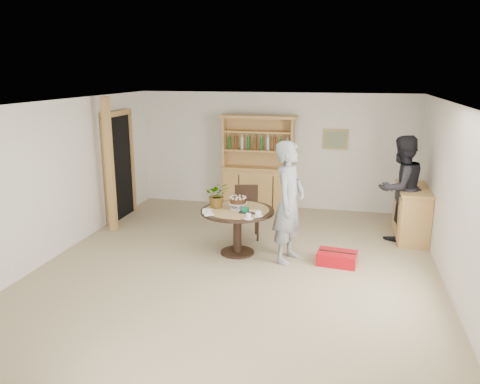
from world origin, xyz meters
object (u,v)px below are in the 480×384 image
hutch (258,178)px  dining_chair (247,208)px  sideboard (412,213)px  dining_table (237,218)px  teen_boy (289,202)px  adult_person (400,188)px  red_suitcase (337,258)px

hutch → dining_chair: (0.14, -1.82, -0.15)m
sideboard → dining_chair: bearing=-168.7°
dining_table → teen_boy: bearing=-6.7°
dining_table → adult_person: (2.64, 1.33, 0.33)m
dining_table → red_suitcase: bearing=-3.4°
hutch → dining_chair: 1.83m
sideboard → dining_chair: 2.96m
dining_table → adult_person: size_ratio=0.64×
hutch → red_suitcase: (1.79, -2.75, -0.59)m
adult_person → red_suitcase: 1.94m
dining_chair → adult_person: 2.74m
sideboard → dining_chair: dining_chair is taller
sideboard → dining_table: size_ratio=1.05×
dining_chair → red_suitcase: bearing=-45.3°
hutch → teen_boy: hutch is taller
sideboard → adult_person: (-0.24, -0.08, 0.46)m
sideboard → teen_boy: size_ratio=0.66×
hutch → dining_chair: bearing=-85.7°
hutch → teen_boy: 2.94m
dining_chair → hutch: bearing=78.3°
sideboard → teen_boy: 2.58m
adult_person → red_suitcase: (-1.01, -1.43, -0.84)m
teen_boy → adult_person: bearing=-38.0°
teen_boy → adult_person: (1.79, 1.43, -0.02)m
hutch → red_suitcase: 3.33m
dining_table → red_suitcase: dining_table is taller
dining_table → dining_chair: 0.83m
dining_chair → red_suitcase: (1.65, -0.92, -0.43)m
teen_boy → adult_person: size_ratio=1.02×
dining_chair → red_suitcase: size_ratio=1.47×
red_suitcase → teen_boy: bearing=-173.1°
sideboard → hutch: bearing=157.8°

